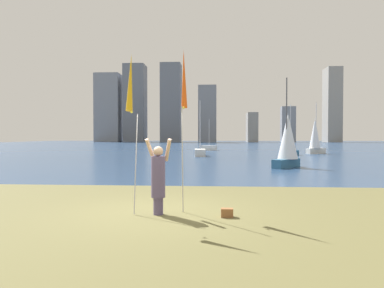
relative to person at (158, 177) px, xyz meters
name	(u,v)px	position (x,y,z in m)	size (l,w,h in m)	color
ground	(207,147)	(-0.03, 51.25, -0.98)	(120.00, 138.00, 0.12)	brown
person	(158,177)	(0.00, 0.00, 0.00)	(0.69, 0.51, 1.87)	#594C72
kite_flag_left	(131,86)	(-0.58, -0.39, 2.19)	(0.16, 0.95, 3.87)	#B2B2B7
kite_flag_right	(184,82)	(0.58, 0.54, 2.40)	(0.16, 0.80, 4.14)	#B2B2B7
bag	(227,213)	(1.68, -0.17, -0.82)	(0.29, 0.20, 0.21)	brown
sailboat_0	(315,136)	(11.99, 29.62, 0.95)	(2.28, 1.71, 5.50)	silver
sailboat_2	(209,148)	(0.56, 37.88, -0.58)	(2.13, 1.39, 4.17)	white
sailboat_3	(290,152)	(8.76, 26.60, -0.59)	(1.70, 0.84, 4.97)	#2D6084
sailboat_4	(200,152)	(-0.05, 24.57, -0.55)	(1.12, 2.62, 5.25)	silver
sailboat_5	(288,140)	(5.78, 13.12, 0.73)	(2.02, 2.28, 5.43)	#2D6084
skyline_tower_0	(108,108)	(-32.72, 101.57, 9.87)	(7.74, 5.78, 21.58)	gray
skyline_tower_1	(135,103)	(-24.25, 102.59, 11.32)	(6.58, 6.68, 24.48)	slate
skyline_tower_2	(171,103)	(-12.03, 97.65, 10.90)	(6.03, 6.27, 23.63)	slate
skyline_tower_3	(207,114)	(-1.05, 98.35, 7.66)	(5.49, 3.56, 17.16)	gray
skyline_tower_4	(252,127)	(12.53, 99.63, 3.51)	(3.07, 7.24, 8.87)	gray
skyline_tower_5	(288,124)	(23.13, 98.50, 4.40)	(4.09, 3.10, 10.64)	gray
skyline_tower_6	(332,105)	(36.04, 98.43, 10.07)	(4.18, 5.99, 21.98)	gray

